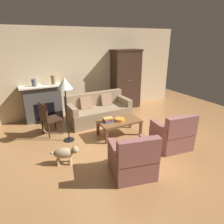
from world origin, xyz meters
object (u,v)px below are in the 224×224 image
Objects in this scene: mantel_vase_bronze at (53,80)px; armchair_near_right at (173,135)px; couch at (98,111)px; side_chair_wooden at (48,117)px; book_stack at (108,120)px; fruit_bowl at (120,119)px; mantel_vase_slate at (34,83)px; coffee_table at (119,122)px; armchair_near_left at (133,160)px; armoire at (126,79)px; dog at (65,153)px; floor_lamp at (65,87)px; fireplace at (43,103)px.

mantel_vase_bronze reaches higher than armchair_near_right.
side_chair_wooden is at bearing -169.88° from couch.
side_chair_wooden is (-1.36, 0.82, 0.03)m from book_stack.
fruit_bowl is 1.38m from armchair_near_right.
coffee_table is at bearing -48.59° from mantel_vase_slate.
armchair_near_left reaches higher than couch.
coffee_table is at bearing -124.91° from armoire.
armoire is 9.88× the size of mantel_vase_slate.
side_chair_wooden is 1.54m from dog.
fireplace is at bearing 100.09° from floor_lamp.
armoire is at bearing -1.10° from mantel_vase_slate.
coffee_table is 2.81m from mantel_vase_slate.
book_stack is 0.17× the size of floor_lamp.
armchair_near_left is at bearing -69.77° from floor_lamp.
armoire is at bearing 55.09° from coffee_table.
floor_lamp reaches higher than mantel_vase_slate.
armoire is 3.23m from armchair_near_right.
book_stack is 0.30× the size of side_chair_wooden.
fireplace is 2.59m from fruit_bowl.
coffee_table is 1.67m from floor_lamp.
fireplace is at bearing 126.94° from armchair_near_right.
dog is at bearing -87.05° from mantel_vase_slate.
armoire reaches higher than fireplace.
armoire reaches higher than mantel_vase_slate.
book_stack reaches higher than dog.
mantel_vase_bronze is (-1.21, 2.01, 0.89)m from coffee_table.
dog is at bearing -130.68° from couch.
armchair_near_left is at bearing -41.68° from dog.
mantel_vase_slate is at bearing 108.26° from armchair_near_left.
mantel_vase_slate reaches higher than dog.
dog is (-1.33, -0.69, -0.23)m from book_stack.
couch is at bearing 94.59° from coffee_table.
floor_lamp is (-1.29, 0.34, 0.93)m from fruit_bowl.
fireplace is 0.68m from mantel_vase_slate.
armchair_near_left is (1.00, -3.58, -0.25)m from fireplace.
fireplace reaches higher than book_stack.
mantel_vase_slate is (-3.13, 0.06, 0.17)m from armoire.
armchair_near_right reaches higher than couch.
armchair_near_left reaches higher than book_stack.
side_chair_wooden is at bearing -160.58° from armoire.
mantel_vase_bronze is at bearing 178.66° from armoire.
mantel_vase_slate is 1.76m from floor_lamp.
floor_lamp reaches higher than fruit_bowl.
book_stack is at bearing -56.74° from fireplace.
fireplace is 0.60× the size of armoire.
couch reaches higher than book_stack.
fireplace is 2.99m from armoire.
fireplace is at bearing 177.30° from mantel_vase_bronze.
couch is 7.36× the size of fruit_bowl.
coffee_table is 1.76m from dog.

